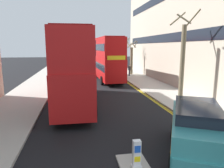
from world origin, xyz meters
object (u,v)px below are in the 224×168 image
at_px(double_decker_bus_away, 74,66).
at_px(taxi_minivan, 196,132).
at_px(double_decker_bus_oncoming, 107,58).
at_px(pedestrian_far, 129,70).
at_px(keep_left_bollard, 137,156).

height_order(double_decker_bus_away, taxi_minivan, double_decker_bus_away).
bearing_deg(double_decker_bus_away, double_decker_bus_oncoming, 69.60).
xyz_separation_m(double_decker_bus_oncoming, pedestrian_far, (3.82, 2.69, -2.04)).
distance_m(keep_left_bollard, double_decker_bus_oncoming, 20.96).
bearing_deg(double_decker_bus_oncoming, double_decker_bus_away, -110.40).
relative_size(keep_left_bollard, pedestrian_far, 0.69).
bearing_deg(double_decker_bus_oncoming, taxi_minivan, -88.14).
bearing_deg(keep_left_bollard, double_decker_bus_away, 102.89).
bearing_deg(double_decker_bus_away, pedestrian_far, 60.18).
bearing_deg(taxi_minivan, pedestrian_far, 82.09).
distance_m(taxi_minivan, pedestrian_far, 23.01).
xyz_separation_m(keep_left_bollard, pedestrian_far, (5.86, 23.41, 0.38)).
bearing_deg(pedestrian_far, double_decker_bus_oncoming, -144.80).
distance_m(double_decker_bus_away, double_decker_bus_oncoming, 12.05).
bearing_deg(double_decker_bus_away, keep_left_bollard, -77.11).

